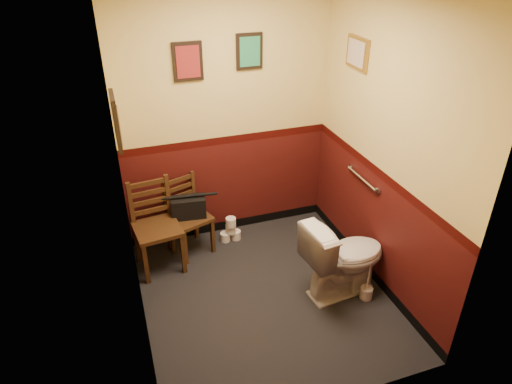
# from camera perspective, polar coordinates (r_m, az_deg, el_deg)

# --- Properties ---
(floor) EXTENTS (2.20, 2.40, 0.00)m
(floor) POSITION_cam_1_polar(r_m,az_deg,el_deg) (4.42, 1.07, -12.88)
(floor) COLOR black
(floor) RESTS_ON ground
(wall_back) EXTENTS (2.20, 0.00, 2.70)m
(wall_back) POSITION_cam_1_polar(r_m,az_deg,el_deg) (4.69, -3.79, 9.21)
(wall_back) COLOR #42100E
(wall_back) RESTS_ON ground
(wall_front) EXTENTS (2.20, 0.00, 2.70)m
(wall_front) POSITION_cam_1_polar(r_m,az_deg,el_deg) (2.72, 10.00, -8.02)
(wall_front) COLOR #42100E
(wall_front) RESTS_ON ground
(wall_left) EXTENTS (0.00, 2.40, 2.70)m
(wall_left) POSITION_cam_1_polar(r_m,az_deg,el_deg) (3.46, -16.10, 0.16)
(wall_left) COLOR #42100E
(wall_left) RESTS_ON ground
(wall_right) EXTENTS (0.00, 2.40, 2.70)m
(wall_right) POSITION_cam_1_polar(r_m,az_deg,el_deg) (4.12, 15.88, 5.05)
(wall_right) COLOR #42100E
(wall_right) RESTS_ON ground
(grab_bar) EXTENTS (0.05, 0.56, 0.06)m
(grab_bar) POSITION_cam_1_polar(r_m,az_deg,el_deg) (4.46, 13.13, 1.65)
(grab_bar) COLOR silver
(grab_bar) RESTS_ON wall_right
(framed_print_back_a) EXTENTS (0.28, 0.04, 0.36)m
(framed_print_back_a) POSITION_cam_1_polar(r_m,az_deg,el_deg) (4.42, -8.53, 15.82)
(framed_print_back_a) COLOR black
(framed_print_back_a) RESTS_ON wall_back
(framed_print_back_b) EXTENTS (0.26, 0.04, 0.34)m
(framed_print_back_b) POSITION_cam_1_polar(r_m,az_deg,el_deg) (4.55, -0.83, 17.18)
(framed_print_back_b) COLOR black
(framed_print_back_b) RESTS_ON wall_back
(framed_print_left) EXTENTS (0.04, 0.30, 0.38)m
(framed_print_left) POSITION_cam_1_polar(r_m,az_deg,el_deg) (3.35, -17.09, 8.48)
(framed_print_left) COLOR black
(framed_print_left) RESTS_ON wall_left
(framed_print_right) EXTENTS (0.04, 0.34, 0.28)m
(framed_print_right) POSITION_cam_1_polar(r_m,az_deg,el_deg) (4.36, 12.55, 16.62)
(framed_print_right) COLOR olive
(framed_print_right) RESTS_ON wall_right
(toilet) EXTENTS (0.84, 0.53, 0.78)m
(toilet) POSITION_cam_1_polar(r_m,az_deg,el_deg) (4.31, 10.96, -8.05)
(toilet) COLOR white
(toilet) RESTS_ON floor
(toilet_brush) EXTENTS (0.12, 0.12, 0.41)m
(toilet_brush) POSITION_cam_1_polar(r_m,az_deg,el_deg) (4.48, 13.62, -12.06)
(toilet_brush) COLOR silver
(toilet_brush) RESTS_ON floor
(chair_left) EXTENTS (0.48, 0.48, 0.93)m
(chair_left) POSITION_cam_1_polar(r_m,az_deg,el_deg) (4.61, -12.38, -4.24)
(chair_left) COLOR #452A14
(chair_left) RESTS_ON floor
(chair_right) EXTENTS (0.50, 0.50, 0.83)m
(chair_right) POSITION_cam_1_polar(r_m,az_deg,el_deg) (4.81, -8.57, -2.98)
(chair_right) COLOR #452A14
(chair_right) RESTS_ON floor
(handbag) EXTENTS (0.37, 0.22, 0.25)m
(handbag) POSITION_cam_1_polar(r_m,az_deg,el_deg) (4.71, -8.45, -1.86)
(handbag) COLOR black
(handbag) RESTS_ON chair_right
(tp_stack) EXTENTS (0.23, 0.14, 0.30)m
(tp_stack) POSITION_cam_1_polar(r_m,az_deg,el_deg) (5.05, -3.18, -4.85)
(tp_stack) COLOR silver
(tp_stack) RESTS_ON floor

